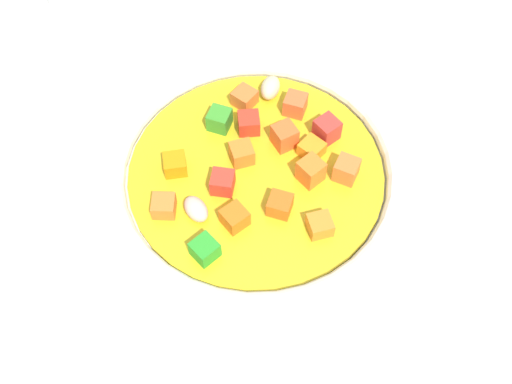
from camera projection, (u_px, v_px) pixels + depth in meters
ground_plane at (256, 221)px, 44.96cm from camera, size 140.00×140.00×2.00cm
soup_bowl_main at (256, 189)px, 41.34cm from camera, size 19.37×19.37×6.80cm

